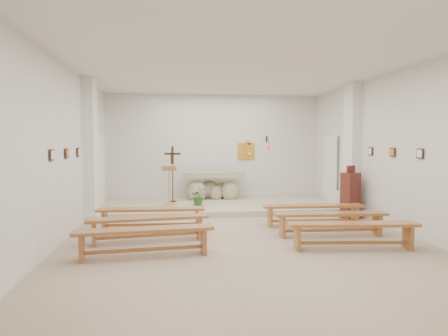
{
  "coord_description": "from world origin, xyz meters",
  "views": [
    {
      "loc": [
        -1.36,
        -8.1,
        1.94
      ],
      "look_at": [
        -0.12,
        1.6,
        1.31
      ],
      "focal_mm": 32.0,
      "sensor_mm": 36.0,
      "label": 1
    }
  ],
  "objects": [
    {
      "name": "sanctuary_lamp",
      "position": [
        1.75,
        4.71,
        1.81
      ],
      "size": [
        0.11,
        0.36,
        0.44
      ],
      "color": "black",
      "rests_on": "wall_back"
    },
    {
      "name": "crucifix_stand",
      "position": [
        -1.38,
        3.95,
        1.12
      ],
      "size": [
        0.49,
        0.22,
        1.67
      ],
      "rotation": [
        0.0,
        0.0,
        -0.33
      ],
      "color": "#3A1F12",
      "rests_on": "sanctuary_platform"
    },
    {
      "name": "station_frame_right_rear",
      "position": [
        3.47,
        1.2,
        1.72
      ],
      "size": [
        0.03,
        0.2,
        0.2
      ],
      "primitive_type": "cube",
      "color": "#3A2319",
      "rests_on": "wall_right"
    },
    {
      "name": "bench_left_third",
      "position": [
        -1.85,
        -1.34,
        0.37
      ],
      "size": [
        2.36,
        0.6,
        0.49
      ],
      "rotation": [
        0.0,
        0.0,
        0.1
      ],
      "color": "#B06533",
      "rests_on": "ground"
    },
    {
      "name": "station_frame_right_front",
      "position": [
        3.47,
        -0.8,
        1.72
      ],
      "size": [
        0.03,
        0.2,
        0.2
      ],
      "primitive_type": "cube",
      "color": "#3A2319",
      "rests_on": "wall_right"
    },
    {
      "name": "bench_left_second",
      "position": [
        -1.85,
        -0.31,
        0.37
      ],
      "size": [
        2.36,
        0.67,
        0.49
      ],
      "rotation": [
        0.0,
        0.0,
        0.13
      ],
      "color": "#B06533",
      "rests_on": "ground"
    },
    {
      "name": "station_frame_right_mid",
      "position": [
        3.47,
        0.2,
        1.72
      ],
      "size": [
        0.03,
        0.2,
        0.2
      ],
      "primitive_type": "cube",
      "color": "#3A2319",
      "rests_on": "wall_right"
    },
    {
      "name": "station_frame_left_rear",
      "position": [
        -3.47,
        1.2,
        1.72
      ],
      "size": [
        0.03,
        0.2,
        0.2
      ],
      "primitive_type": "cube",
      "color": "#3A2319",
      "rests_on": "wall_left"
    },
    {
      "name": "sanctuary_platform",
      "position": [
        0.0,
        3.5,
        0.07
      ],
      "size": [
        6.98,
        3.0,
        0.15
      ],
      "primitive_type": "cube",
      "color": "#BEAE92",
      "rests_on": "ground"
    },
    {
      "name": "altar",
      "position": [
        -0.1,
        4.4,
        0.52
      ],
      "size": [
        1.85,
        0.85,
        0.95
      ],
      "rotation": [
        0.0,
        0.0,
        -0.0
      ],
      "color": "beige",
      "rests_on": "sanctuary_platform"
    },
    {
      "name": "ceiling",
      "position": [
        0.0,
        0.0,
        3.49
      ],
      "size": [
        7.0,
        10.0,
        0.02
      ],
      "primitive_type": "cube",
      "color": "silver",
      "rests_on": "wall_back"
    },
    {
      "name": "bench_right_front",
      "position": [
        1.85,
        0.73,
        0.37
      ],
      "size": [
        2.35,
        0.49,
        0.49
      ],
      "rotation": [
        0.0,
        0.0,
        -0.05
      ],
      "color": "#B06533",
      "rests_on": "ground"
    },
    {
      "name": "bench_left_front",
      "position": [
        -1.85,
        0.73,
        0.37
      ],
      "size": [
        2.35,
        0.47,
        0.49
      ],
      "rotation": [
        0.0,
        0.0,
        -0.04
      ],
      "color": "#B06533",
      "rests_on": "ground"
    },
    {
      "name": "wall_back",
      "position": [
        0.0,
        4.99,
        1.75
      ],
      "size": [
        7.0,
        0.02,
        3.5
      ],
      "primitive_type": "cube",
      "color": "silver",
      "rests_on": "ground"
    },
    {
      "name": "pilaster_left",
      "position": [
        -3.37,
        2.0,
        1.75
      ],
      "size": [
        0.26,
        0.55,
        3.5
      ],
      "primitive_type": "cube",
      "color": "white",
      "rests_on": "ground"
    },
    {
      "name": "ground",
      "position": [
        0.0,
        0.0,
        0.0
      ],
      "size": [
        7.0,
        10.0,
        0.0
      ],
      "primitive_type": "cube",
      "color": "tan",
      "rests_on": "ground"
    },
    {
      "name": "station_frame_left_mid",
      "position": [
        -3.47,
        0.2,
        1.72
      ],
      "size": [
        0.03,
        0.2,
        0.2
      ],
      "primitive_type": "cube",
      "color": "#3A2319",
      "rests_on": "wall_left"
    },
    {
      "name": "gold_wall_relief",
      "position": [
        1.05,
        4.96,
        1.65
      ],
      "size": [
        0.55,
        0.04,
        0.55
      ],
      "primitive_type": "cube",
      "color": "gold",
      "rests_on": "wall_back"
    },
    {
      "name": "bench_right_second",
      "position": [
        1.85,
        -0.31,
        0.37
      ],
      "size": [
        2.35,
        0.47,
        0.49
      ],
      "rotation": [
        0.0,
        0.0,
        -0.04
      ],
      "color": "#B06533",
      "rests_on": "ground"
    },
    {
      "name": "lectern",
      "position": [
        -1.47,
        3.37,
        0.73
      ],
      "size": [
        0.44,
        0.38,
        1.17
      ],
      "rotation": [
        0.0,
        0.0,
        -0.08
      ],
      "color": "tan",
      "rests_on": "sanctuary_platform"
    },
    {
      "name": "wall_right",
      "position": [
        3.49,
        0.0,
        1.75
      ],
      "size": [
        0.02,
        10.0,
        3.5
      ],
      "primitive_type": "cube",
      "color": "silver",
      "rests_on": "ground"
    },
    {
      "name": "station_frame_left_front",
      "position": [
        -3.47,
        -0.8,
        1.72
      ],
      "size": [
        0.03,
        0.2,
        0.2
      ],
      "primitive_type": "cube",
      "color": "#3A2319",
      "rests_on": "wall_left"
    },
    {
      "name": "pilaster_right",
      "position": [
        3.37,
        2.0,
        1.75
      ],
      "size": [
        0.26,
        0.55,
        3.5
      ],
      "primitive_type": "cube",
      "color": "white",
      "rests_on": "ground"
    },
    {
      "name": "potted_plant",
      "position": [
        -0.65,
        3.21,
        0.39
      ],
      "size": [
        0.5,
        0.45,
        0.49
      ],
      "primitive_type": "imported",
      "rotation": [
        0.0,
        0.0,
        0.16
      ],
      "color": "#295020",
      "rests_on": "sanctuary_platform"
    },
    {
      "name": "donation_pedestal",
      "position": [
        3.1,
        1.47,
        0.6
      ],
      "size": [
        0.45,
        0.45,
        1.35
      ],
      "rotation": [
        0.0,
        0.0,
        0.3
      ],
      "color": "#531F17",
      "rests_on": "ground"
    },
    {
      "name": "wall_left",
      "position": [
        -3.49,
        0.0,
        1.75
      ],
      "size": [
        0.02,
        10.0,
        3.5
      ],
      "primitive_type": "cube",
      "color": "silver",
      "rests_on": "ground"
    },
    {
      "name": "bench_right_third",
      "position": [
        1.85,
        -1.34,
        0.37
      ],
      "size": [
        2.36,
        0.62,
        0.49
      ],
      "rotation": [
        0.0,
        0.0,
        -0.11
      ],
      "color": "#B06533",
      "rests_on": "ground"
    },
    {
      "name": "radiator_left",
      "position": [
        -3.43,
        2.7,
        0.27
      ],
      "size": [
        0.1,
        0.85,
        0.52
      ],
      "primitive_type": "cube",
      "color": "silver",
      "rests_on": "ground"
    },
    {
      "name": "radiator_right",
      "position": [
        3.43,
        2.7,
        0.27
      ],
      "size": [
        0.1,
        0.85,
        0.52
      ],
      "primitive_type": "cube",
      "color": "silver",
      "rests_on": "ground"
    }
  ]
}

